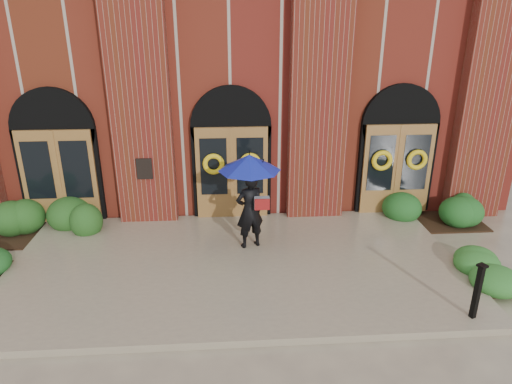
{
  "coord_description": "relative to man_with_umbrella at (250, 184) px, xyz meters",
  "views": [
    {
      "loc": [
        -0.15,
        -8.82,
        5.34
      ],
      "look_at": [
        0.52,
        1.0,
        1.51
      ],
      "focal_mm": 32.0,
      "sensor_mm": 36.0,
      "label": 1
    }
  ],
  "objects": [
    {
      "name": "hedge_wall_left",
      "position": [
        -5.58,
        1.2,
        -1.32
      ],
      "size": [
        3.3,
        1.32,
        0.85
      ],
      "primitive_type": "ellipsoid",
      "color": "#204A18",
      "rests_on": "ground"
    },
    {
      "name": "metal_post",
      "position": [
        3.92,
        -3.06,
        -1.02
      ],
      "size": [
        0.19,
        0.19,
        1.1
      ],
      "rotation": [
        0.0,
        0.0,
        0.41
      ],
      "color": "black",
      "rests_on": "landing"
    },
    {
      "name": "church_building",
      "position": [
        -0.38,
        7.86,
        1.75
      ],
      "size": [
        16.2,
        12.53,
        7.0
      ],
      "color": "maroon",
      "rests_on": "ground"
    },
    {
      "name": "hedge_wall_right",
      "position": [
        4.82,
        1.27,
        -1.37
      ],
      "size": [
        2.96,
        1.19,
        0.76
      ],
      "primitive_type": "ellipsoid",
      "color": "#1C501C",
      "rests_on": "ground"
    },
    {
      "name": "hedge_front_right",
      "position": [
        4.72,
        -1.61,
        -1.49
      ],
      "size": [
        1.43,
        1.23,
        0.51
      ],
      "primitive_type": "ellipsoid",
      "color": "#2A6524",
      "rests_on": "ground"
    },
    {
      "name": "ground",
      "position": [
        -0.38,
        -0.93,
        -1.75
      ],
      "size": [
        90.0,
        90.0,
        0.0
      ],
      "primitive_type": "plane",
      "color": "tan",
      "rests_on": "ground"
    },
    {
      "name": "man_with_umbrella",
      "position": [
        0.0,
        0.0,
        0.0
      ],
      "size": [
        1.83,
        1.83,
        2.28
      ],
      "rotation": [
        0.0,
        0.0,
        3.48
      ],
      "color": "black",
      "rests_on": "landing"
    },
    {
      "name": "landing",
      "position": [
        -0.38,
        -0.78,
        -1.67
      ],
      "size": [
        10.0,
        5.3,
        0.15
      ],
      "primitive_type": "cube",
      "color": "gray",
      "rests_on": "ground"
    }
  ]
}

